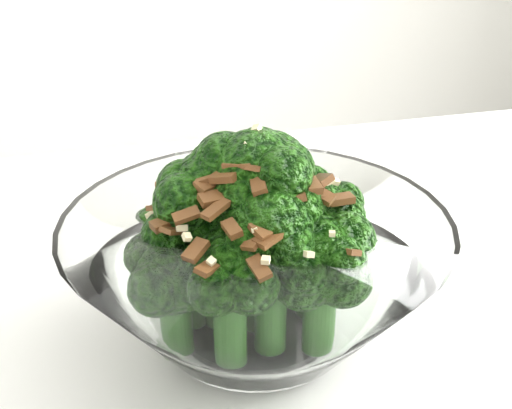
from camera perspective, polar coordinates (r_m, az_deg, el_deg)
name	(u,v)px	position (r m, az deg, el deg)	size (l,w,h in m)	color
broccoli_dish	(256,265)	(0.41, 0.02, -4.83)	(0.22, 0.22, 0.14)	white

